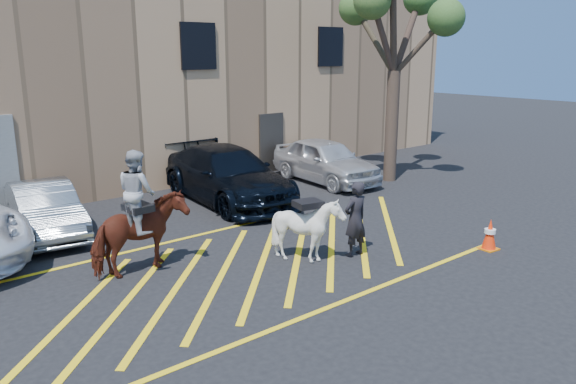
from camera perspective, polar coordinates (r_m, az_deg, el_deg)
ground at (r=12.50m, az=-3.48°, el=-6.80°), size 90.00×90.00×0.00m
car_silver_sedan at (r=15.15m, az=-23.46°, el=-1.63°), size 1.82×4.06×1.29m
car_blue_suv at (r=17.06m, az=-6.16°, el=1.74°), size 2.82×5.80×1.63m
car_white_suv at (r=19.52m, az=3.79°, el=3.22°), size 2.17×4.60×1.52m
handler at (r=12.50m, az=6.86°, el=-2.74°), size 0.63×0.42×1.70m
warehouse at (r=22.49m, az=-22.55°, el=11.07°), size 32.42×10.20×7.30m
hatching_zone at (r=12.27m, az=-2.64°, el=-7.16°), size 12.60×5.12×0.01m
mounted_bay at (r=11.79m, az=-14.89°, el=-3.22°), size 2.01×1.04×2.58m
saddled_white at (r=12.13m, az=2.03°, el=-3.76°), size 1.42×1.54×1.45m
traffic_cone at (r=13.74m, az=19.82°, el=-4.06°), size 0.41×0.41×0.73m
tree at (r=19.74m, az=10.97°, el=17.51°), size 3.99×4.37×7.31m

